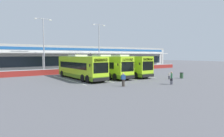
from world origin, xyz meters
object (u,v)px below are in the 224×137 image
Objects in this scene: pedestrian_child at (169,76)px; litter_bin at (182,75)px; coach_bus_leftmost at (80,67)px; pedestrian_in_dark_coat at (123,79)px; lamp_post_west at (44,42)px; lamp_post_centre at (99,44)px; pedestrian_with_handbag at (171,78)px; coach_bus_left_centre at (104,66)px; coach_bus_centre at (123,66)px.

pedestrian_child is 2.54m from litter_bin.
coach_bus_leftmost is 13.80m from pedestrian_child.
pedestrian_in_dark_coat is at bearing -172.85° from pedestrian_child.
pedestrian_in_dark_coat is 22.26m from lamp_post_west.
pedestrian_child is (10.00, 1.25, -0.33)m from pedestrian_in_dark_coat.
pedestrian_in_dark_coat is at bearing -114.07° from lamp_post_centre.
lamp_post_centre reaches higher than pedestrian_child.
pedestrian_with_handbag reaches higher than pedestrian_child.
pedestrian_in_dark_coat reaches higher than pedestrian_child.
lamp_post_centre is 11.83× the size of litter_bin.
pedestrian_in_dark_coat is (1.01, -9.48, -0.91)m from coach_bus_leftmost.
coach_bus_leftmost reaches higher than pedestrian_in_dark_coat.
lamp_post_centre is at bearing 48.11° from coach_bus_leftmost.
pedestrian_with_handbag is 7.34m from litter_bin.
litter_bin is (9.11, -8.59, -1.32)m from coach_bus_left_centre.
coach_bus_centre is 11.67m from pedestrian_with_handbag.
pedestrian_in_dark_coat is at bearing -128.39° from coach_bus_centre.
lamp_post_centre is (6.06, 11.75, 4.50)m from coach_bus_left_centre.
pedestrian_child is 1.08× the size of litter_bin.
coach_bus_left_centre is 13.09× the size of litter_bin.
coach_bus_leftmost is 1.11× the size of lamp_post_west.
pedestrian_with_handbag is at bearing -97.03° from coach_bus_centre.
lamp_post_west is at bearing 111.07° from pedestrian_with_handbag.
pedestrian_with_handbag is (2.49, -11.72, -0.93)m from coach_bus_left_centre.
coach_bus_left_centre is at bearing 70.16° from pedestrian_in_dark_coat.
pedestrian_in_dark_coat is at bearing 158.22° from pedestrian_with_handbag.
pedestrian_with_handbag reaches higher than litter_bin.
litter_bin is (12.49, 0.79, -0.41)m from pedestrian_in_dark_coat.
coach_bus_left_centre is at bearing -117.26° from lamp_post_centre.
coach_bus_leftmost and coach_bus_left_centre have the same top height.
lamp_post_centre reaches higher than coach_bus_left_centre.
coach_bus_leftmost is at bearing -79.25° from lamp_post_west.
lamp_post_west reaches higher than litter_bin.
coach_bus_centre is at bearing -1.92° from coach_bus_leftmost.
pedestrian_child is (6.61, -8.12, -1.24)m from coach_bus_left_centre.
pedestrian_in_dark_coat is 10.08m from pedestrian_child.
coach_bus_leftmost is at bearing 147.21° from litter_bin.
coach_bus_left_centre is 3.91m from coach_bus_centre.
pedestrian_child is at bearing -56.59° from lamp_post_west.
coach_bus_centre is at bearing 108.78° from pedestrian_child.
pedestrian_child reaches higher than litter_bin.
lamp_post_west is at bearing 100.75° from coach_bus_leftmost.
lamp_post_centre is at bearing 62.74° from coach_bus_left_centre.
pedestrian_in_dark_coat is at bearing -83.94° from coach_bus_leftmost.
coach_bus_centre is 12.92m from lamp_post_centre.
pedestrian_child is at bearing -36.79° from coach_bus_leftmost.
coach_bus_centre reaches higher than litter_bin.
lamp_post_west reaches higher than pedestrian_with_handbag.
lamp_post_centre is (12.70, -0.22, 0.00)m from lamp_post_west.
lamp_post_west is at bearing 123.41° from pedestrian_child.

